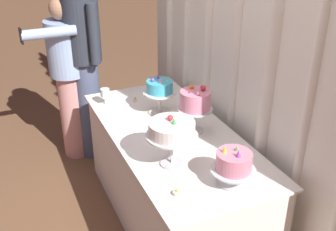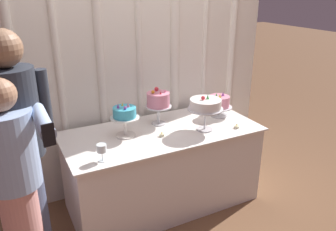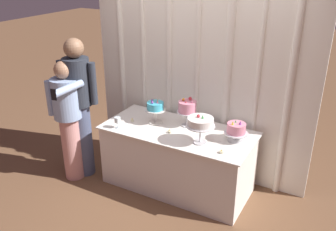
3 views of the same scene
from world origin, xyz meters
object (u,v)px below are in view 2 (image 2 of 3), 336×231
object	(u,v)px
cake_display_rightmost	(219,103)
tealight_near_right	(237,127)
cake_table	(162,167)
guest_man_pink_jacket	(15,184)
cake_display_leftmost	(125,115)
tealight_far_left	(99,146)
guest_man_dark_suit	(21,150)
cake_display_midleft	(158,101)
wine_glass	(102,149)
cake_display_midright	(206,105)
tealight_near_left	(162,135)

from	to	relation	value
cake_display_rightmost	tealight_near_right	bearing A→B (deg)	-95.54
cake_table	guest_man_pink_jacket	xyz separation A→B (m)	(-1.24, -0.46, 0.45)
cake_display_leftmost	tealight_near_right	size ratio (longest dim) A/B	6.23
cake_table	tealight_far_left	bearing A→B (deg)	-174.54
cake_display_leftmost	cake_display_rightmost	world-z (taller)	cake_display_leftmost
tealight_far_left	guest_man_dark_suit	xyz separation A→B (m)	(-0.58, -0.25, 0.21)
cake_display_midleft	guest_man_dark_suit	world-z (taller)	guest_man_dark_suit
cake_display_rightmost	tealight_far_left	distance (m)	1.27
wine_glass	tealight_near_right	distance (m)	1.27
guest_man_pink_jacket	cake_display_midright	bearing A→B (deg)	10.58
tealight_near_right	cake_display_midleft	bearing A→B (deg)	145.25
cake_display_midright	guest_man_dark_suit	distance (m)	1.52
cake_display_leftmost	guest_man_pink_jacket	bearing A→B (deg)	-151.11
cake_display_rightmost	wine_glass	xyz separation A→B (m)	(-1.30, -0.36, -0.03)
guest_man_pink_jacket	tealight_far_left	bearing A→B (deg)	31.91
cake_display_midright	tealight_near_left	bearing A→B (deg)	172.18
cake_display_leftmost	cake_display_midright	world-z (taller)	cake_display_midright
cake_display_midright	cake_display_rightmost	bearing A→B (deg)	36.45
cake_display_leftmost	tealight_near_right	world-z (taller)	cake_display_leftmost
cake_display_rightmost	guest_man_pink_jacket	world-z (taller)	guest_man_pink_jacket
guest_man_pink_jacket	tealight_near_right	bearing A→B (deg)	6.08
cake_display_leftmost	wine_glass	bearing A→B (deg)	-132.61
cake_display_rightmost	tealight_far_left	bearing A→B (deg)	-174.13
cake_display_rightmost	wine_glass	size ratio (longest dim) A/B	1.93
cake_table	wine_glass	world-z (taller)	wine_glass
cake_display_midright	cake_display_rightmost	xyz separation A→B (m)	(0.32, 0.23, -0.10)
guest_man_dark_suit	guest_man_pink_jacket	bearing A→B (deg)	-114.43
tealight_near_right	guest_man_dark_suit	world-z (taller)	guest_man_dark_suit
cake_display_rightmost	guest_man_pink_jacket	distance (m)	1.97
tealight_far_left	guest_man_pink_jacket	size ratio (longest dim) A/B	0.03
cake_display_leftmost	cake_table	bearing A→B (deg)	-7.87
cake_display_midright	tealight_far_left	xyz separation A→B (m)	(-0.94, 0.10, -0.22)
guest_man_dark_suit	tealight_far_left	bearing A→B (deg)	23.84
cake_display_leftmost	tealight_far_left	world-z (taller)	cake_display_leftmost
cake_display_rightmost	tealight_near_right	size ratio (longest dim) A/B	5.36
tealight_far_left	cake_display_rightmost	bearing A→B (deg)	5.87
cake_display_leftmost	guest_man_dark_suit	xyz separation A→B (m)	(-0.84, -0.36, 0.03)
wine_glass	tealight_far_left	xyz separation A→B (m)	(0.04, 0.23, -0.09)
cake_display_midright	tealight_near_left	distance (m)	0.46
cake_display_midright	tealight_near_right	bearing A→B (deg)	-18.75
cake_display_midleft	cake_display_rightmost	world-z (taller)	cake_display_midleft
cake_display_rightmost	cake_display_midleft	bearing A→B (deg)	172.68
cake_display_midright	tealight_far_left	world-z (taller)	cake_display_midright
wine_glass	tealight_near_left	distance (m)	0.62
cake_display_leftmost	guest_man_dark_suit	world-z (taller)	guest_man_dark_suit
cake_table	tealight_far_left	distance (m)	0.71
wine_glass	tealight_near_right	size ratio (longest dim) A/B	2.78
wine_glass	cake_display_midleft	bearing A→B (deg)	33.26
cake_display_midright	tealight_far_left	bearing A→B (deg)	173.66
cake_table	cake_display_midright	world-z (taller)	cake_display_midright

